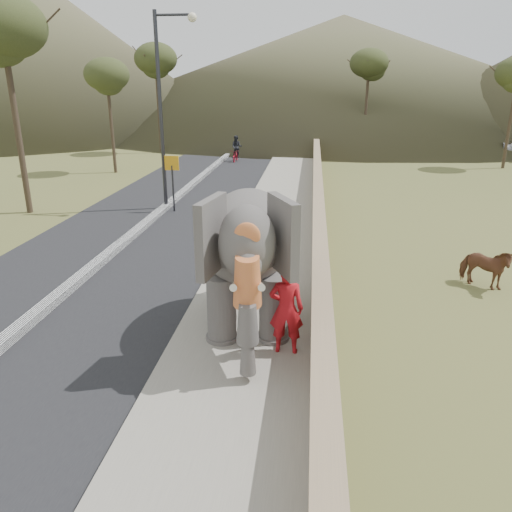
{
  "coord_description": "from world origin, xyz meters",
  "views": [
    {
      "loc": [
        1.34,
        -5.48,
        5.31
      ],
      "look_at": [
        0.2,
        4.79,
        1.7
      ],
      "focal_mm": 35.0,
      "sensor_mm": 36.0,
      "label": 1
    }
  ],
  "objects_px": {
    "lamppost": "(167,93)",
    "motorcyclist": "(236,151)",
    "cow": "(484,267)",
    "elephant_and_man": "(248,255)"
  },
  "relations": [
    {
      "from": "lamppost",
      "to": "motorcyclist",
      "type": "distance_m",
      "value": 14.66
    },
    {
      "from": "lamppost",
      "to": "cow",
      "type": "relative_size",
      "value": 5.81
    },
    {
      "from": "cow",
      "to": "motorcyclist",
      "type": "xyz_separation_m",
      "value": [
        -10.04,
        21.85,
        0.14
      ]
    },
    {
      "from": "cow",
      "to": "elephant_and_man",
      "type": "distance_m",
      "value": 6.81
    },
    {
      "from": "cow",
      "to": "motorcyclist",
      "type": "bearing_deg",
      "value": 59.64
    },
    {
      "from": "elephant_and_man",
      "to": "cow",
      "type": "bearing_deg",
      "value": 25.56
    },
    {
      "from": "elephant_and_man",
      "to": "motorcyclist",
      "type": "relative_size",
      "value": 2.54
    },
    {
      "from": "lamppost",
      "to": "elephant_and_man",
      "type": "relative_size",
      "value": 1.74
    },
    {
      "from": "cow",
      "to": "lamppost",
      "type": "bearing_deg",
      "value": 89.04
    },
    {
      "from": "lamppost",
      "to": "elephant_and_man",
      "type": "bearing_deg",
      "value": -66.26
    }
  ]
}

